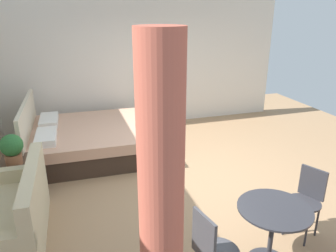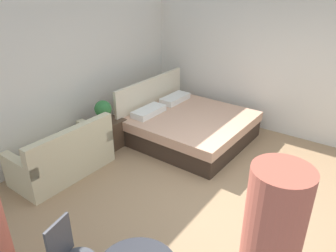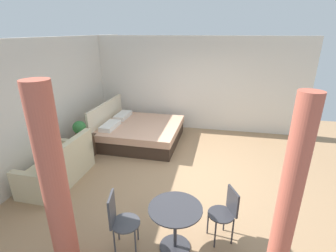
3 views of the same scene
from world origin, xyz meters
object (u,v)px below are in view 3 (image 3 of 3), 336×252
at_px(couch, 60,168).
at_px(nightstand, 84,147).
at_px(potted_plant, 80,129).
at_px(cafe_chair_near_window, 226,210).
at_px(balcony_table, 175,220).
at_px(cafe_chair_near_couch, 119,218).
at_px(bed, 139,132).

relative_size(couch, nightstand, 2.93).
xyz_separation_m(nightstand, potted_plant, (-0.10, 0.00, 0.50)).
bearing_deg(cafe_chair_near_window, balcony_table, 114.98).
relative_size(potted_plant, cafe_chair_near_couch, 0.49).
distance_m(nightstand, balcony_table, 3.50).
xyz_separation_m(balcony_table, cafe_chair_near_window, (0.32, -0.69, 0.02)).
bearing_deg(couch, nightstand, 2.47).
bearing_deg(couch, cafe_chair_near_window, -105.06).
bearing_deg(bed, nightstand, 137.63).
bearing_deg(couch, balcony_table, -114.87).
bearing_deg(balcony_table, potted_plant, 50.50).
height_order(nightstand, potted_plant, potted_plant).
bearing_deg(nightstand, bed, -42.37).
distance_m(nightstand, potted_plant, 0.51).
bearing_deg(cafe_chair_near_window, cafe_chair_near_couch, 108.28).
distance_m(couch, nightstand, 1.08).
bearing_deg(potted_plant, nightstand, -0.49).
height_order(couch, potted_plant, potted_plant).
bearing_deg(cafe_chair_near_window, bed, 36.59).
xyz_separation_m(couch, cafe_chair_near_couch, (-1.36, -1.84, 0.23)).
relative_size(nightstand, potted_plant, 1.24).
height_order(balcony_table, cafe_chair_near_couch, cafe_chair_near_couch).
height_order(bed, cafe_chair_near_window, bed).
distance_m(nightstand, cafe_chair_near_couch, 3.09).
height_order(bed, couch, bed).
relative_size(bed, nightstand, 3.93).
relative_size(bed, balcony_table, 2.89).
height_order(couch, balcony_table, couch).
height_order(nightstand, cafe_chair_near_couch, cafe_chair_near_couch).
xyz_separation_m(couch, cafe_chair_near_window, (-0.88, -3.28, 0.21)).
xyz_separation_m(cafe_chair_near_window, cafe_chair_near_couch, (-0.48, 1.44, 0.02)).
xyz_separation_m(couch, balcony_table, (-1.20, -2.60, 0.19)).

